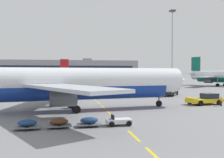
% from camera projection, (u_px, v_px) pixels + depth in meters
% --- Properties ---
extents(ground, '(400.00, 400.00, 0.00)m').
position_uv_depth(ground, '(190.00, 97.00, 58.63)').
color(ground, slate).
extents(apron_paint_markings, '(8.00, 94.03, 0.01)m').
position_uv_depth(apron_paint_markings, '(96.00, 100.00, 50.58)').
color(apron_paint_markings, yellow).
rests_on(apron_paint_markings, ground).
extents(airliner_foreground, '(34.80, 34.32, 12.20)m').
position_uv_depth(airliner_foreground, '(83.00, 83.00, 37.54)').
color(airliner_foreground, white).
rests_on(airliner_foreground, ground).
extents(pushback_tug, '(6.39, 3.97, 2.08)m').
position_uv_depth(pushback_tug, '(205.00, 99.00, 44.16)').
color(pushback_tug, yellow).
rests_on(pushback_tug, ground).
extents(airliner_far_right, '(32.96, 31.58, 11.89)m').
position_uv_depth(airliner_far_right, '(37.00, 76.00, 116.52)').
color(airliner_far_right, silver).
rests_on(airliner_far_right, ground).
extents(ground_power_truck, '(6.07, 7.06, 3.14)m').
position_uv_depth(ground_power_truck, '(170.00, 89.00, 60.67)').
color(ground_power_truck, black).
rests_on(ground_power_truck, ground).
extents(baggage_train, '(11.66, 2.10, 1.14)m').
position_uv_depth(baggage_train, '(75.00, 122.00, 25.70)').
color(baggage_train, silver).
rests_on(baggage_train, ground).
extents(ground_crew_worker, '(0.44, 0.55, 1.65)m').
position_uv_depth(ground_crew_worker, '(221.00, 100.00, 42.10)').
color(ground_crew_worker, '#232328').
rests_on(ground_crew_worker, ground).
extents(apron_light_mast_far, '(1.80, 1.80, 26.23)m').
position_uv_depth(apron_light_mast_far, '(172.00, 40.00, 85.49)').
color(apron_light_mast_far, slate).
rests_on(apron_light_mast_far, ground).
extents(terminal_satellite, '(99.76, 18.73, 15.47)m').
position_uv_depth(terminal_satellite, '(66.00, 70.00, 180.79)').
color(terminal_satellite, gray).
rests_on(terminal_satellite, ground).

